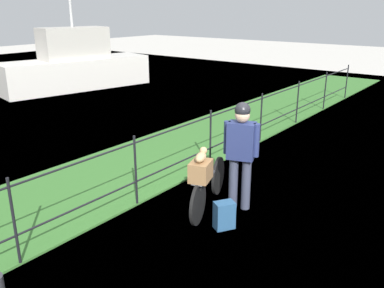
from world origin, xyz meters
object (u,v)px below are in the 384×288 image
at_px(bicycle_main, 208,188).
at_px(moored_boat_near, 76,66).
at_px(backpack_on_paving, 224,215).
at_px(cyclist_person, 241,147).
at_px(wooden_crate, 201,171).
at_px(terrier_dog, 201,156).

distance_m(bicycle_main, moored_boat_near, 10.95).
bearing_deg(bicycle_main, backpack_on_paving, -124.07).
relative_size(cyclist_person, moored_boat_near, 0.29).
relative_size(wooden_crate, moored_boat_near, 0.06).
bearing_deg(moored_boat_near, wooden_crate, -118.37).
bearing_deg(wooden_crate, bicycle_main, 18.66).
distance_m(cyclist_person, moored_boat_near, 11.14).
distance_m(backpack_on_paving, moored_boat_near, 11.60).
distance_m(terrier_dog, backpack_on_paving, 0.90).
xyz_separation_m(bicycle_main, wooden_crate, (-0.38, -0.13, 0.44)).
distance_m(bicycle_main, wooden_crate, 0.59).
height_order(bicycle_main, wooden_crate, wooden_crate).
distance_m(cyclist_person, backpack_on_paving, 1.06).
bearing_deg(wooden_crate, backpack_on_paving, -88.21).
height_order(wooden_crate, backpack_on_paving, wooden_crate).
bearing_deg(backpack_on_paving, moored_boat_near, 94.10).
distance_m(terrier_dog, moored_boat_near, 11.21).
xyz_separation_m(wooden_crate, cyclist_person, (0.68, -0.24, 0.23)).
xyz_separation_m(cyclist_person, backpack_on_paving, (-0.67, -0.16, -0.80)).
bearing_deg(terrier_dog, wooden_crate, -161.34).
relative_size(wooden_crate, terrier_dog, 1.13).
relative_size(bicycle_main, moored_boat_near, 0.28).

